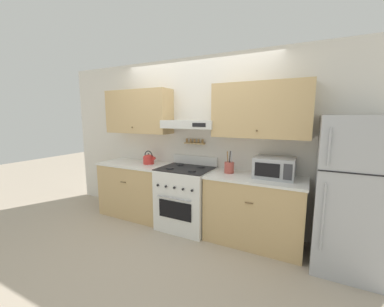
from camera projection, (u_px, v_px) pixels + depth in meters
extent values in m
plane|color=#B2A38E|center=(177.00, 235.00, 3.35)|extent=(16.00, 16.00, 0.00)
cube|color=silver|center=(197.00, 141.00, 3.72)|extent=(5.20, 0.08, 2.55)
cube|color=tan|center=(139.00, 112.00, 3.91)|extent=(1.17, 0.33, 0.70)
sphere|color=brown|center=(132.00, 127.00, 3.79)|extent=(0.02, 0.02, 0.02)
cube|color=tan|center=(260.00, 110.00, 3.01)|extent=(1.23, 0.33, 0.70)
sphere|color=brown|center=(257.00, 131.00, 2.90)|extent=(0.02, 0.02, 0.02)
cube|color=silver|center=(190.00, 124.00, 3.48)|extent=(0.83, 0.37, 0.12)
cube|color=black|center=(199.00, 125.00, 3.21)|extent=(0.20, 0.01, 0.05)
cube|color=tan|center=(194.00, 143.00, 3.65)|extent=(0.34, 0.07, 0.02)
cylinder|color=olive|center=(187.00, 140.00, 3.71)|extent=(0.03, 0.03, 0.06)
cylinder|color=olive|center=(191.00, 141.00, 3.68)|extent=(0.03, 0.03, 0.06)
cylinder|color=olive|center=(194.00, 141.00, 3.65)|extent=(0.03, 0.03, 0.06)
cylinder|color=olive|center=(198.00, 141.00, 3.62)|extent=(0.03, 0.03, 0.06)
cylinder|color=olive|center=(202.00, 141.00, 3.59)|extent=(0.03, 0.03, 0.06)
cube|color=tan|center=(136.00, 190.00, 4.00)|extent=(1.17, 0.59, 0.86)
cube|color=white|center=(135.00, 164.00, 3.93)|extent=(1.19, 0.61, 0.03)
cylinder|color=brown|center=(123.00, 182.00, 3.70)|extent=(0.10, 0.01, 0.01)
cube|color=tan|center=(254.00, 211.00, 3.10)|extent=(1.23, 0.59, 0.86)
cube|color=white|center=(255.00, 178.00, 3.04)|extent=(1.26, 0.61, 0.03)
cylinder|color=brown|center=(249.00, 203.00, 2.80)|extent=(0.10, 0.01, 0.01)
cube|color=white|center=(186.00, 198.00, 3.53)|extent=(0.75, 0.63, 0.90)
cube|color=black|center=(175.00, 210.00, 3.25)|extent=(0.51, 0.01, 0.25)
cylinder|color=#ADAFB5|center=(174.00, 198.00, 3.21)|extent=(0.53, 0.02, 0.02)
cube|color=black|center=(186.00, 168.00, 3.46)|extent=(0.75, 0.63, 0.01)
cylinder|color=#232326|center=(170.00, 168.00, 3.40)|extent=(0.11, 0.11, 0.02)
cylinder|color=#232326|center=(192.00, 171.00, 3.24)|extent=(0.11, 0.11, 0.02)
cylinder|color=#232326|center=(180.00, 164.00, 3.67)|extent=(0.11, 0.11, 0.02)
cylinder|color=#232326|center=(201.00, 167.00, 3.51)|extent=(0.11, 0.11, 0.02)
cylinder|color=black|center=(158.00, 185.00, 3.32)|extent=(0.03, 0.02, 0.03)
cylinder|color=black|center=(166.00, 186.00, 3.26)|extent=(0.03, 0.02, 0.03)
cylinder|color=black|center=(174.00, 188.00, 3.20)|extent=(0.03, 0.02, 0.03)
cylinder|color=black|center=(183.00, 189.00, 3.14)|extent=(0.03, 0.02, 0.03)
cylinder|color=black|center=(192.00, 191.00, 3.07)|extent=(0.03, 0.02, 0.03)
cube|color=white|center=(195.00, 160.00, 3.71)|extent=(0.75, 0.04, 0.14)
cube|color=#ADAFB5|center=(350.00, 194.00, 2.52)|extent=(0.67, 0.70, 1.68)
cube|color=black|center=(359.00, 174.00, 2.16)|extent=(0.67, 0.01, 0.01)
cylinder|color=#ADAFB5|center=(329.00, 147.00, 2.23)|extent=(0.02, 0.02, 0.37)
cylinder|color=#ADAFB5|center=(323.00, 217.00, 2.34)|extent=(0.02, 0.02, 0.71)
cylinder|color=red|center=(149.00, 160.00, 3.86)|extent=(0.18, 0.18, 0.12)
ellipsoid|color=red|center=(148.00, 157.00, 3.85)|extent=(0.16, 0.16, 0.07)
sphere|color=black|center=(148.00, 154.00, 3.84)|extent=(0.02, 0.02, 0.02)
cylinder|color=red|center=(153.00, 160.00, 3.82)|extent=(0.11, 0.04, 0.09)
torus|color=black|center=(148.00, 155.00, 3.85)|extent=(0.16, 0.01, 0.16)
cube|color=#ADAFB5|center=(274.00, 168.00, 2.98)|extent=(0.49, 0.37, 0.26)
cube|color=black|center=(267.00, 170.00, 2.84)|extent=(0.29, 0.01, 0.17)
cube|color=#38383D|center=(288.00, 172.00, 2.73)|extent=(0.10, 0.01, 0.19)
cylinder|color=#B24C42|center=(229.00, 168.00, 3.24)|extent=(0.13, 0.13, 0.15)
cylinder|color=olive|center=(228.00, 157.00, 3.22)|extent=(0.01, 0.05, 0.16)
cylinder|color=#28282B|center=(230.00, 157.00, 3.21)|extent=(0.01, 0.04, 0.16)
cylinder|color=#B2B2B7|center=(232.00, 157.00, 3.21)|extent=(0.01, 0.03, 0.16)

